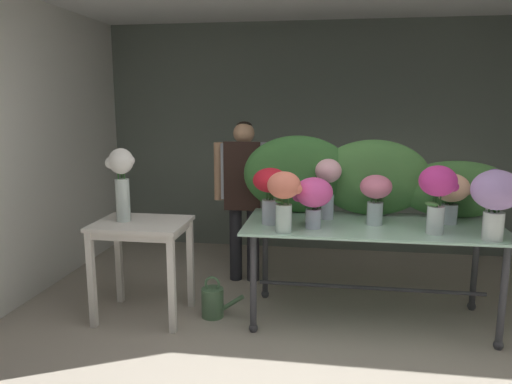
% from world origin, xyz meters
% --- Properties ---
extents(ground_plane, '(7.58, 7.58, 0.00)m').
position_xyz_m(ground_plane, '(0.00, 1.72, 0.00)').
color(ground_plane, '#9E9384').
extents(wall_back, '(4.92, 0.12, 2.62)m').
position_xyz_m(wall_back, '(0.00, 3.45, 1.31)').
color(wall_back, slate).
rests_on(wall_back, ground).
extents(wall_left, '(0.12, 3.57, 2.62)m').
position_xyz_m(wall_left, '(-2.46, 1.72, 1.31)').
color(wall_left, silver).
rests_on(wall_left, ground).
extents(display_table_glass, '(1.96, 0.88, 0.80)m').
position_xyz_m(display_table_glass, '(0.54, 1.49, 0.67)').
color(display_table_glass, '#A6D6BB').
rests_on(display_table_glass, ground).
extents(side_table_white, '(0.72, 0.57, 0.79)m').
position_xyz_m(side_table_white, '(-1.26, 1.29, 0.68)').
color(side_table_white, silver).
rests_on(side_table_white, ground).
extents(florist, '(0.58, 0.24, 1.55)m').
position_xyz_m(florist, '(-0.60, 2.22, 0.95)').
color(florist, '#232328').
rests_on(florist, ground).
extents(foliage_backdrop, '(2.21, 0.27, 0.66)m').
position_xyz_m(foliage_backdrop, '(0.46, 1.80, 1.09)').
color(foliage_backdrop, '#387033').
rests_on(foliage_backdrop, display_table_glass).
extents(vase_crimson_roses, '(0.27, 0.27, 0.44)m').
position_xyz_m(vase_crimson_roses, '(-0.25, 1.38, 1.07)').
color(vase_crimson_roses, silver).
rests_on(vase_crimson_roses, display_table_glass).
extents(vase_fuchsia_dahlias, '(0.30, 0.28, 0.38)m').
position_xyz_m(vase_fuchsia_dahlias, '(0.09, 1.30, 1.04)').
color(vase_fuchsia_dahlias, silver).
rests_on(vase_fuchsia_dahlias, display_table_glass).
extents(vase_peach_snapdragons, '(0.28, 0.28, 0.39)m').
position_xyz_m(vase_peach_snapdragons, '(1.13, 1.59, 1.04)').
color(vase_peach_snapdragons, silver).
rests_on(vase_peach_snapdragons, display_table_glass).
extents(vase_lilac_carnations, '(0.33, 0.33, 0.48)m').
position_xyz_m(vase_lilac_carnations, '(1.31, 1.16, 1.10)').
color(vase_lilac_carnations, silver).
rests_on(vase_lilac_carnations, display_table_glass).
extents(vase_violet_ranunculus, '(0.20, 0.17, 0.45)m').
position_xyz_m(vase_violet_ranunculus, '(1.41, 1.50, 1.07)').
color(vase_violet_ranunculus, silver).
rests_on(vase_violet_ranunculus, display_table_glass).
extents(vase_rosy_lilies, '(0.24, 0.24, 0.39)m').
position_xyz_m(vase_rosy_lilies, '(0.55, 1.47, 1.03)').
color(vase_rosy_lilies, silver).
rests_on(vase_rosy_lilies, display_table_glass).
extents(vase_magenta_peonies, '(0.27, 0.26, 0.49)m').
position_xyz_m(vase_magenta_peonies, '(0.96, 1.27, 1.11)').
color(vase_magenta_peonies, silver).
rests_on(vase_magenta_peonies, display_table_glass).
extents(vase_coral_tulips, '(0.25, 0.24, 0.45)m').
position_xyz_m(vase_coral_tulips, '(-0.12, 1.14, 1.07)').
color(vase_coral_tulips, silver).
rests_on(vase_coral_tulips, display_table_glass).
extents(vase_blush_freesia, '(0.21, 0.21, 0.49)m').
position_xyz_m(vase_blush_freesia, '(0.19, 1.61, 1.11)').
color(vase_blush_freesia, silver).
rests_on(vase_blush_freesia, display_table_glass).
extents(vase_white_roses_tall, '(0.23, 0.19, 0.58)m').
position_xyz_m(vase_white_roses_tall, '(-1.41, 1.29, 1.14)').
color(vase_white_roses_tall, silver).
rests_on(vase_white_roses_tall, side_table_white).
extents(watering_can, '(0.35, 0.18, 0.34)m').
position_xyz_m(watering_can, '(-0.71, 1.36, 0.13)').
color(watering_can, '#4C704C').
rests_on(watering_can, ground).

